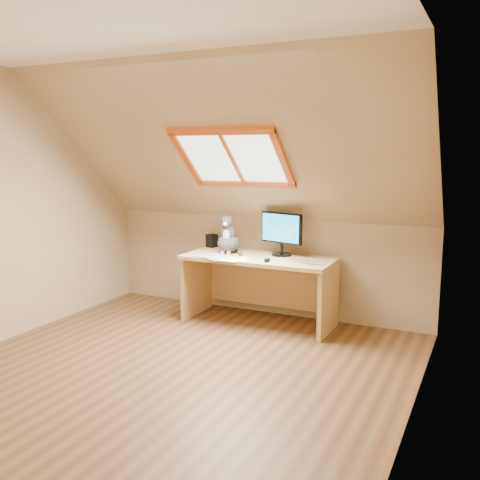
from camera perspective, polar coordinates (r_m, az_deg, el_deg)
The scene contains 10 objects.
ground at distance 4.27m, azimuth -7.12°, elevation -13.75°, with size 3.50×3.50×0.00m, color brown.
room_shell at distance 3.86m, azimuth -8.30°, elevation 5.67°, with size 3.52×3.52×2.41m.
desk at distance 5.30m, azimuth 2.32°, elevation -3.88°, with size 1.47×0.64×0.67m.
monitor at distance 5.21m, azimuth 4.45°, elevation 0.98°, with size 0.45×0.19×0.42m.
cat at distance 5.35m, azimuth -1.22°, elevation 0.17°, with size 0.25×0.29×0.41m.
desk_speaker at distance 5.69m, azimuth -3.03°, elevation -0.08°, with size 0.09×0.09×0.14m, color black.
graphics_tablet at distance 5.17m, azimuth -2.91°, elevation -1.75°, with size 0.30×0.21×0.01m, color #B2B2B7.
mouse at distance 4.95m, azimuth 2.91°, elevation -2.13°, with size 0.06×0.10×0.03m, color black.
papers at distance 5.02m, azimuth -0.65°, elevation -2.11°, with size 0.33×0.27×0.00m.
cables at distance 4.93m, azimuth 6.00°, elevation -2.35°, with size 0.51×0.26×0.01m.
Camera 1 is at (2.16, -3.29, 1.67)m, focal length 40.00 mm.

